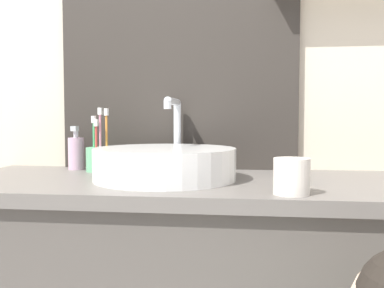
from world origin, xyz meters
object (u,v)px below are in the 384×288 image
(toothbrush_holder, at_px, (100,157))
(soap_dispenser, at_px, (76,153))
(sink_basin, at_px, (166,162))
(drinking_cup, at_px, (292,176))

(toothbrush_holder, xyz_separation_m, soap_dispenser, (-0.09, 0.04, 0.01))
(sink_basin, relative_size, drinking_cup, 5.48)
(sink_basin, distance_m, toothbrush_holder, 0.28)
(toothbrush_holder, xyz_separation_m, drinking_cup, (0.55, -0.34, -0.00))
(sink_basin, bearing_deg, toothbrush_holder, 148.10)
(drinking_cup, bearing_deg, sink_basin, 148.69)
(drinking_cup, bearing_deg, toothbrush_holder, 148.44)
(sink_basin, relative_size, toothbrush_holder, 2.20)
(soap_dispenser, bearing_deg, drinking_cup, -30.30)
(soap_dispenser, bearing_deg, sink_basin, -29.31)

